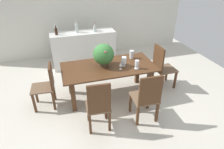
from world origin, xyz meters
name	(u,v)px	position (x,y,z in m)	size (l,w,h in m)	color
ground_plane	(110,96)	(0.00, 0.00, 0.00)	(7.04, 7.04, 0.00)	beige
back_wall	(86,13)	(0.00, 2.60, 1.30)	(6.40, 0.10, 2.60)	silver
dining_table	(109,71)	(0.00, 0.06, 0.61)	(1.97, 0.96, 0.73)	#4C2D19
chair_foot_end	(161,65)	(1.27, 0.05, 0.57)	(0.48, 0.46, 1.05)	#4C2D19
chair_near_right	(147,96)	(0.44, -0.94, 0.56)	(0.47, 0.49, 1.02)	#4C2D19
chair_near_left	(99,105)	(-0.45, -0.92, 0.56)	(0.45, 0.44, 1.02)	#4C2D19
chair_head_end	(47,84)	(-1.29, 0.05, 0.52)	(0.47, 0.44, 0.94)	#4C2D19
flower_centerpiece	(104,55)	(-0.09, 0.10, 0.99)	(0.44, 0.44, 0.49)	#4C3828
crystal_vase_left	(137,64)	(0.53, -0.20, 0.84)	(0.10, 0.10, 0.19)	silver
crystal_vase_center_near	(132,54)	(0.61, 0.29, 0.84)	(0.10, 0.10, 0.19)	silver
crystal_vase_right	(124,61)	(0.31, -0.03, 0.86)	(0.11, 0.11, 0.21)	silver
wine_glass	(121,64)	(0.20, -0.14, 0.84)	(0.07, 0.07, 0.16)	silver
kitchen_counter	(84,49)	(-0.27, 1.73, 0.50)	(1.77, 0.52, 0.99)	silver
wine_bottle_tall	(77,28)	(-0.42, 1.74, 1.11)	(0.08, 0.08, 0.31)	#B2BFB7
wine_bottle_dark	(95,27)	(0.08, 1.76, 1.08)	(0.07, 0.07, 0.22)	#511E28
wine_bottle_clear	(56,29)	(-0.96, 1.87, 1.10)	(0.07, 0.07, 0.26)	#B2BFB7
wine_bottle_amber	(95,29)	(0.06, 1.65, 1.08)	(0.08, 0.08, 0.22)	#B2BFB7
wine_bottle_green	(56,31)	(-0.96, 1.68, 1.09)	(0.07, 0.07, 0.25)	black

